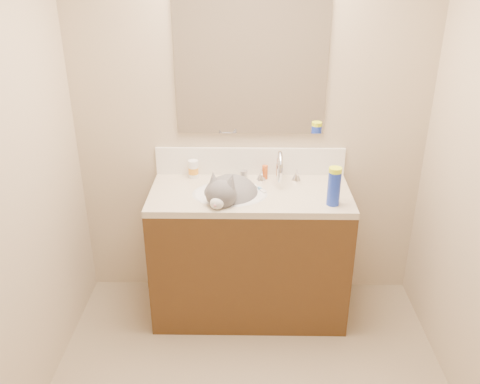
{
  "coord_description": "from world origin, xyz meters",
  "views": [
    {
      "loc": [
        -0.02,
        -1.77,
        2.15
      ],
      "look_at": [
        -0.06,
        0.92,
        0.88
      ],
      "focal_mm": 38.0,
      "sensor_mm": 36.0,
      "label": 1
    }
  ],
  "objects_px": {
    "vanity_cabinet": "(250,256)",
    "spray_can": "(334,188)",
    "cat": "(229,196)",
    "pill_bottle": "(193,169)",
    "silver_jar": "(244,175)",
    "basin": "(230,204)",
    "amber_bottle": "(265,172)",
    "faucet": "(279,170)"
  },
  "relations": [
    {
      "from": "pill_bottle",
      "to": "silver_jar",
      "type": "bearing_deg",
      "value": -2.7
    },
    {
      "from": "cat",
      "to": "pill_bottle",
      "type": "relative_size",
      "value": 4.42
    },
    {
      "from": "faucet",
      "to": "cat",
      "type": "relative_size",
      "value": 0.56
    },
    {
      "from": "spray_can",
      "to": "pill_bottle",
      "type": "bearing_deg",
      "value": 155.72
    },
    {
      "from": "basin",
      "to": "cat",
      "type": "xyz_separation_m",
      "value": [
        -0.0,
        -0.01,
        0.06
      ]
    },
    {
      "from": "vanity_cabinet",
      "to": "faucet",
      "type": "bearing_deg",
      "value": 37.29
    },
    {
      "from": "cat",
      "to": "amber_bottle",
      "type": "height_order",
      "value": "cat"
    },
    {
      "from": "vanity_cabinet",
      "to": "silver_jar",
      "type": "xyz_separation_m",
      "value": [
        -0.04,
        0.19,
        0.48
      ]
    },
    {
      "from": "cat",
      "to": "silver_jar",
      "type": "distance_m",
      "value": 0.25
    },
    {
      "from": "vanity_cabinet",
      "to": "basin",
      "type": "bearing_deg",
      "value": -165.96
    },
    {
      "from": "cat",
      "to": "spray_can",
      "type": "relative_size",
      "value": 2.55
    },
    {
      "from": "amber_bottle",
      "to": "silver_jar",
      "type": "bearing_deg",
      "value": 179.72
    },
    {
      "from": "vanity_cabinet",
      "to": "silver_jar",
      "type": "distance_m",
      "value": 0.52
    },
    {
      "from": "basin",
      "to": "amber_bottle",
      "type": "distance_m",
      "value": 0.33
    },
    {
      "from": "vanity_cabinet",
      "to": "pill_bottle",
      "type": "distance_m",
      "value": 0.66
    },
    {
      "from": "faucet",
      "to": "spray_can",
      "type": "bearing_deg",
      "value": -46.31
    },
    {
      "from": "vanity_cabinet",
      "to": "spray_can",
      "type": "height_order",
      "value": "spray_can"
    },
    {
      "from": "faucet",
      "to": "amber_bottle",
      "type": "distance_m",
      "value": 0.11
    },
    {
      "from": "silver_jar",
      "to": "amber_bottle",
      "type": "distance_m",
      "value": 0.13
    },
    {
      "from": "pill_bottle",
      "to": "silver_jar",
      "type": "relative_size",
      "value": 2.15
    },
    {
      "from": "cat",
      "to": "silver_jar",
      "type": "relative_size",
      "value": 9.52
    },
    {
      "from": "vanity_cabinet",
      "to": "amber_bottle",
      "type": "xyz_separation_m",
      "value": [
        0.09,
        0.19,
        0.49
      ]
    },
    {
      "from": "pill_bottle",
      "to": "basin",
      "type": "bearing_deg",
      "value": -45.03
    },
    {
      "from": "silver_jar",
      "to": "amber_bottle",
      "type": "bearing_deg",
      "value": -0.28
    },
    {
      "from": "cat",
      "to": "amber_bottle",
      "type": "bearing_deg",
      "value": 63.53
    },
    {
      "from": "basin",
      "to": "spray_can",
      "type": "xyz_separation_m",
      "value": [
        0.59,
        -0.13,
        0.17
      ]
    },
    {
      "from": "vanity_cabinet",
      "to": "spray_can",
      "type": "relative_size",
      "value": 6.07
    },
    {
      "from": "faucet",
      "to": "silver_jar",
      "type": "xyz_separation_m",
      "value": [
        -0.22,
        0.06,
        -0.06
      ]
    },
    {
      "from": "vanity_cabinet",
      "to": "basin",
      "type": "distance_m",
      "value": 0.4
    },
    {
      "from": "basin",
      "to": "spray_can",
      "type": "relative_size",
      "value": 2.28
    },
    {
      "from": "basin",
      "to": "pill_bottle",
      "type": "xyz_separation_m",
      "value": [
        -0.24,
        0.24,
        0.13
      ]
    },
    {
      "from": "pill_bottle",
      "to": "vanity_cabinet",
      "type": "bearing_deg",
      "value": -30.23
    },
    {
      "from": "pill_bottle",
      "to": "spray_can",
      "type": "distance_m",
      "value": 0.91
    },
    {
      "from": "faucet",
      "to": "spray_can",
      "type": "distance_m",
      "value": 0.42
    },
    {
      "from": "basin",
      "to": "amber_bottle",
      "type": "relative_size",
      "value": 5.07
    },
    {
      "from": "pill_bottle",
      "to": "silver_jar",
      "type": "height_order",
      "value": "pill_bottle"
    },
    {
      "from": "pill_bottle",
      "to": "spray_can",
      "type": "xyz_separation_m",
      "value": [
        0.83,
        -0.37,
        0.04
      ]
    },
    {
      "from": "spray_can",
      "to": "vanity_cabinet",
      "type": "bearing_deg",
      "value": 160.71
    },
    {
      "from": "faucet",
      "to": "pill_bottle",
      "type": "height_order",
      "value": "faucet"
    },
    {
      "from": "basin",
      "to": "amber_bottle",
      "type": "height_order",
      "value": "amber_bottle"
    },
    {
      "from": "vanity_cabinet",
      "to": "faucet",
      "type": "relative_size",
      "value": 4.29
    },
    {
      "from": "cat",
      "to": "faucet",
      "type": "bearing_deg",
      "value": 46.56
    }
  ]
}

